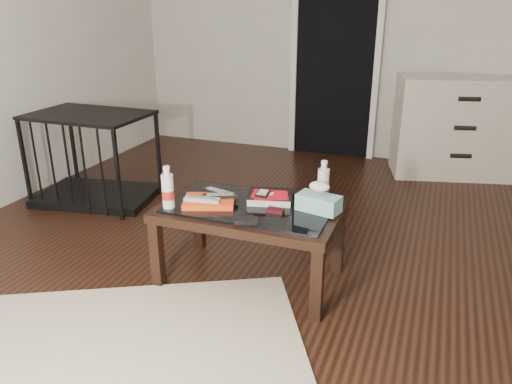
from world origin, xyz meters
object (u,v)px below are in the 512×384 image
at_px(coffee_table, 250,216).
at_px(water_bottle_left, 168,187).
at_px(tissue_box, 319,203).
at_px(dresser, 464,127).
at_px(textbook, 270,197).
at_px(pet_crate, 95,172).
at_px(water_bottle_right, 323,181).

height_order(coffee_table, water_bottle_left, water_bottle_left).
relative_size(coffee_table, tissue_box, 4.35).
distance_m(coffee_table, dresser, 2.69).
xyz_separation_m(water_bottle_left, tissue_box, (0.78, 0.24, -0.07)).
bearing_deg(textbook, tissue_box, -22.63).
relative_size(coffee_table, pet_crate, 1.01).
relative_size(dresser, water_bottle_right, 5.40).
distance_m(textbook, tissue_box, 0.30).
height_order(dresser, tissue_box, dresser).
distance_m(coffee_table, water_bottle_left, 0.48).
xyz_separation_m(dresser, pet_crate, (-2.77, -1.72, -0.22)).
xyz_separation_m(dresser, water_bottle_left, (-1.55, -2.62, 0.13)).
bearing_deg(water_bottle_left, pet_crate, 143.38).
bearing_deg(water_bottle_right, coffee_table, -149.88).
height_order(coffee_table, dresser, dresser).
relative_size(coffee_table, textbook, 4.00).
bearing_deg(tissue_box, dresser, 84.54).
relative_size(water_bottle_left, tissue_box, 1.03).
relative_size(textbook, water_bottle_left, 1.05).
bearing_deg(coffee_table, water_bottle_right, 30.12).
height_order(dresser, textbook, dresser).
bearing_deg(pet_crate, tissue_box, -28.51).
bearing_deg(water_bottle_left, water_bottle_right, 26.97).
distance_m(water_bottle_left, water_bottle_right, 0.87).
bearing_deg(tissue_box, water_bottle_right, 107.56).
bearing_deg(pet_crate, water_bottle_right, -24.63).
relative_size(coffee_table, dresser, 0.78).
height_order(pet_crate, tissue_box, pet_crate).
relative_size(pet_crate, textbook, 3.97).
height_order(water_bottle_right, tissue_box, water_bottle_right).
xyz_separation_m(coffee_table, pet_crate, (-1.62, 0.72, -0.17)).
bearing_deg(water_bottle_right, tissue_box, -84.83).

